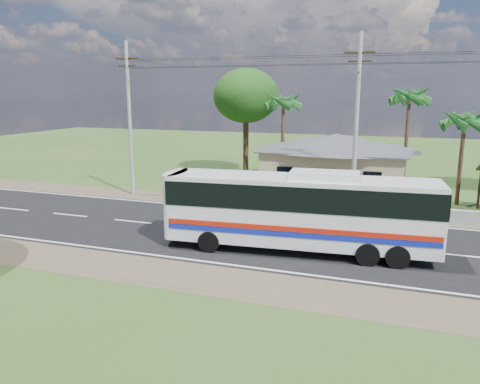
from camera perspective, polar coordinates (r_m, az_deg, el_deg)
name	(u,v)px	position (r m, az deg, el deg)	size (l,w,h in m)	color
ground	(280,237)	(24.94, 4.94, -5.50)	(120.00, 120.00, 0.00)	#2B4819
road	(280,237)	(24.94, 4.94, -5.48)	(120.00, 16.00, 0.03)	black
house	(336,157)	(36.69, 11.63, 4.25)	(12.40, 10.00, 5.00)	tan
utility_poles	(351,121)	(29.75, 13.36, 8.42)	(32.80, 2.22, 11.00)	#9E9E99
palm_near	(465,120)	(34.29, 25.72, 7.91)	(2.80, 2.80, 6.70)	#47301E
palm_mid	(410,97)	(38.54, 19.97, 10.89)	(2.80, 2.80, 8.20)	#47301E
palm_far	(283,102)	(40.27, 5.30, 10.89)	(2.80, 2.80, 7.70)	#47301E
tree_behind_house	(246,96)	(43.31, 0.73, 11.61)	(6.00, 6.00, 9.61)	#47301E
coach_bus	(301,206)	(22.31, 7.43, -1.70)	(12.84, 3.82, 3.93)	silver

